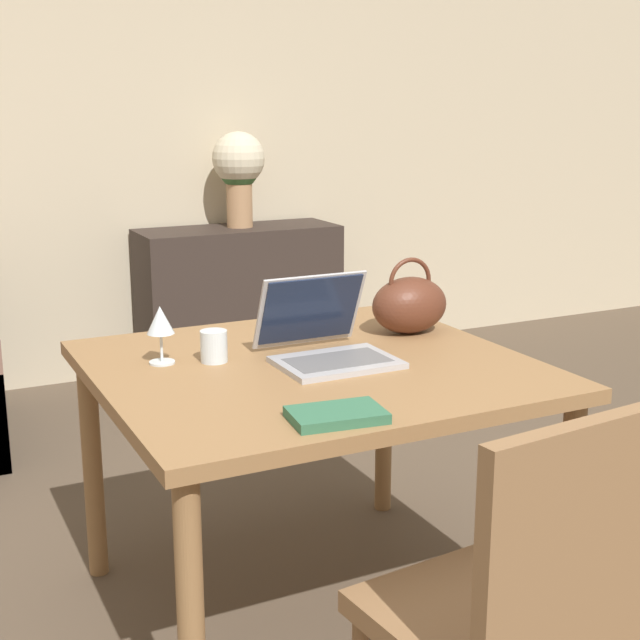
# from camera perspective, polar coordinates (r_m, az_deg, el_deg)

# --- Properties ---
(wall_back) EXTENTS (10.00, 0.06, 2.70)m
(wall_back) POSITION_cam_1_polar(r_m,az_deg,el_deg) (4.81, -15.41, 11.97)
(wall_back) COLOR beige
(wall_back) RESTS_ON ground_plane
(dining_table) EXTENTS (1.17, 1.09, 0.76)m
(dining_table) POSITION_cam_1_polar(r_m,az_deg,el_deg) (2.50, -0.54, -4.61)
(dining_table) COLOR olive
(dining_table) RESTS_ON ground_plane
(chair) EXTENTS (0.48, 0.48, 0.92)m
(chair) POSITION_cam_1_polar(r_m,az_deg,el_deg) (1.88, 12.37, -17.28)
(chair) COLOR olive
(chair) RESTS_ON ground_plane
(sideboard) EXTENTS (1.08, 0.40, 0.81)m
(sideboard) POSITION_cam_1_polar(r_m,az_deg,el_deg) (4.89, -5.18, 1.23)
(sideboard) COLOR #332823
(sideboard) RESTS_ON ground_plane
(laptop) EXTENTS (0.32, 0.34, 0.23)m
(laptop) POSITION_cam_1_polar(r_m,az_deg,el_deg) (2.51, 0.25, -1.09)
(laptop) COLOR #ADADB2
(laptop) RESTS_ON dining_table
(drinking_glass) EXTENTS (0.08, 0.08, 0.09)m
(drinking_glass) POSITION_cam_1_polar(r_m,az_deg,el_deg) (2.49, -6.81, -1.68)
(drinking_glass) COLOR silver
(drinking_glass) RESTS_ON dining_table
(wine_glass) EXTENTS (0.08, 0.08, 0.16)m
(wine_glass) POSITION_cam_1_polar(r_m,az_deg,el_deg) (2.48, -10.18, -0.18)
(wine_glass) COLOR silver
(wine_glass) RESTS_ON dining_table
(handbag) EXTENTS (0.25, 0.18, 0.24)m
(handbag) POSITION_cam_1_polar(r_m,az_deg,el_deg) (2.79, 5.75, 1.01)
(handbag) COLOR #592D1E
(handbag) RESTS_ON dining_table
(flower_vase) EXTENTS (0.28, 0.28, 0.51)m
(flower_vase) POSITION_cam_1_polar(r_m,az_deg,el_deg) (4.81, -5.22, 9.72)
(flower_vase) COLOR tan
(flower_vase) RESTS_ON sideboard
(book) EXTENTS (0.23, 0.16, 0.02)m
(book) POSITION_cam_1_polar(r_m,az_deg,el_deg) (2.04, 1.07, -6.10)
(book) COLOR #336B4C
(book) RESTS_ON dining_table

